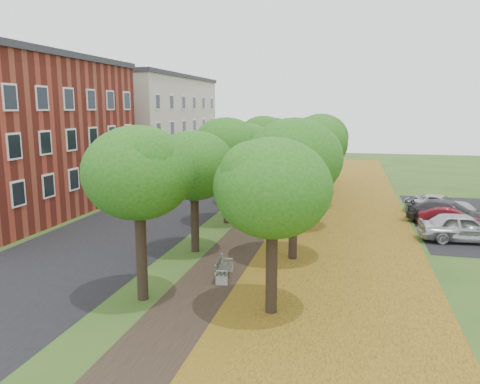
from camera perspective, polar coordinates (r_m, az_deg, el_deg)
The scene contains 13 objects.
ground at distance 17.35m, azimuth -4.93°, elevation -13.51°, with size 120.00×120.00×0.00m, color #2D4C19.
street_asphalt at distance 33.32m, azimuth -9.11°, elevation -1.97°, with size 8.00×70.00×0.01m, color black.
footpath at distance 31.27m, azimuth 3.71°, elevation -2.66°, with size 3.20×70.00×0.01m, color black.
leaf_verge at distance 30.85m, azimuth 12.92°, elevation -3.08°, with size 7.50×70.00×0.01m, color olive.
tree_row_west at distance 31.03m, azimuth -0.22°, elevation 5.56°, with size 4.13×34.13×6.22m.
tree_row_east at distance 30.26m, azimuth 8.69°, elevation 5.33°, with size 4.13×34.13×6.22m.
building_brick at distance 34.20m, azimuth -27.01°, elevation 6.17°, with size 10.30×18.30×10.40m.
building_cream at distance 52.91m, azimuth -11.39°, elevation 8.14°, with size 10.30×20.30×10.40m.
bench at distance 19.61m, azimuth -2.04°, elevation -9.31°, with size 0.67×1.74×0.80m.
car_silver at distance 27.34m, azimuth 25.58°, elevation -3.92°, with size 1.80×4.48×1.53m, color #B7B8BD.
car_red at distance 30.11m, azimuth 24.43°, elevation -2.90°, with size 1.29×3.70×1.22m, color maroon.
car_grey at distance 30.88m, azimuth 24.17°, elevation -2.37°, with size 2.00×4.91×1.43m, color #2F2F33.
car_white at distance 33.87m, azimuth 23.21°, elevation -1.43°, with size 2.03×4.41×1.23m, color silver.
Camera 1 is at (5.08, -15.05, 6.98)m, focal length 35.00 mm.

